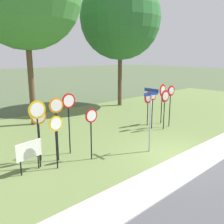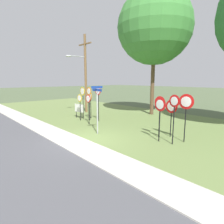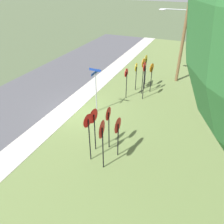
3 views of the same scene
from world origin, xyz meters
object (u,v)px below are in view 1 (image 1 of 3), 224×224
(stop_sign_far_center, at_px, (69,111))
(yield_sign_near_left, at_px, (171,97))
(yield_sign_center, at_px, (148,100))
(oak_tree_right, at_px, (120,19))
(stop_sign_far_left, at_px, (91,124))
(stop_sign_center_tall, at_px, (39,124))
(stop_sign_near_left, at_px, (56,132))
(stop_sign_far_right, at_px, (38,120))
(yield_sign_near_right, at_px, (163,94))
(notice_board, at_px, (29,152))
(street_name_post, at_px, (150,115))
(yield_sign_far_right, at_px, (153,100))
(stop_sign_near_right, at_px, (57,116))
(yield_sign_far_left, at_px, (165,100))

(stop_sign_far_center, distance_m, yield_sign_near_left, 7.14)
(yield_sign_center, bearing_deg, oak_tree_right, 61.92)
(stop_sign_far_left, relative_size, stop_sign_far_center, 0.80)
(stop_sign_far_center, distance_m, stop_sign_center_tall, 1.44)
(stop_sign_near_left, height_order, stop_sign_far_left, stop_sign_far_left)
(stop_sign_far_right, relative_size, yield_sign_near_right, 1.05)
(stop_sign_center_tall, bearing_deg, yield_sign_near_left, 6.03)
(notice_board, relative_size, oak_tree_right, 0.11)
(street_name_post, distance_m, notice_board, 5.50)
(stop_sign_far_center, relative_size, yield_sign_far_right, 1.15)
(stop_sign_near_right, xyz_separation_m, stop_sign_far_center, (0.81, 0.32, 0.06))
(yield_sign_center, height_order, street_name_post, street_name_post)
(street_name_post, bearing_deg, stop_sign_far_center, 143.36)
(stop_sign_far_left, relative_size, yield_sign_far_left, 0.93)
(stop_sign_near_right, xyz_separation_m, yield_sign_far_left, (7.16, -0.37, -0.15))
(stop_sign_near_right, distance_m, stop_sign_far_left, 1.48)
(stop_sign_near_right, relative_size, street_name_post, 0.92)
(yield_sign_far_left, bearing_deg, yield_sign_center, 96.75)
(yield_sign_near_right, bearing_deg, notice_board, 177.17)
(stop_sign_far_left, xyz_separation_m, stop_sign_far_right, (-2.02, 0.82, 0.39))
(yield_sign_far_right, bearing_deg, yield_sign_far_left, -57.33)
(oak_tree_right, bearing_deg, stop_sign_far_center, -145.82)
(street_name_post, bearing_deg, yield_sign_center, 42.11)
(yield_sign_far_right, relative_size, notice_board, 1.97)
(yield_sign_near_left, relative_size, street_name_post, 0.88)
(stop_sign_near_right, xyz_separation_m, street_name_post, (3.72, -2.00, -0.19))
(yield_sign_far_right, bearing_deg, oak_tree_right, 58.46)
(stop_sign_far_right, bearing_deg, stop_sign_far_left, -20.37)
(stop_sign_near_left, xyz_separation_m, stop_sign_far_left, (1.57, -0.22, 0.06))
(stop_sign_near_left, height_order, stop_sign_center_tall, stop_sign_center_tall)
(stop_sign_far_center, bearing_deg, yield_sign_near_right, 2.50)
(yield_sign_near_right, relative_size, yield_sign_center, 1.18)
(stop_sign_near_left, xyz_separation_m, stop_sign_near_right, (0.43, 0.65, 0.42))
(notice_board, bearing_deg, stop_sign_near_right, -1.10)
(stop_sign_far_right, relative_size, street_name_post, 0.92)
(stop_sign_far_center, xyz_separation_m, notice_board, (-2.19, -0.49, -1.21))
(yield_sign_near_left, bearing_deg, stop_sign_center_tall, -178.03)
(stop_sign_near_right, distance_m, oak_tree_right, 13.66)
(stop_sign_far_right, relative_size, yield_sign_far_right, 1.13)
(stop_sign_near_left, bearing_deg, yield_sign_near_left, 0.68)
(stop_sign_far_center, relative_size, street_name_post, 0.94)
(stop_sign_far_right, height_order, notice_board, stop_sign_far_right)
(stop_sign_near_right, relative_size, yield_sign_far_left, 1.13)
(yield_sign_center, distance_m, oak_tree_right, 9.00)
(stop_sign_near_right, height_order, yield_sign_near_right, stop_sign_near_right)
(stop_sign_far_left, bearing_deg, stop_sign_far_right, 160.42)
(street_name_post, bearing_deg, notice_board, 162.14)
(yield_sign_near_left, distance_m, street_name_post, 4.56)
(stop_sign_far_right, relative_size, oak_tree_right, 0.25)
(yield_sign_center, bearing_deg, stop_sign_far_center, -174.06)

